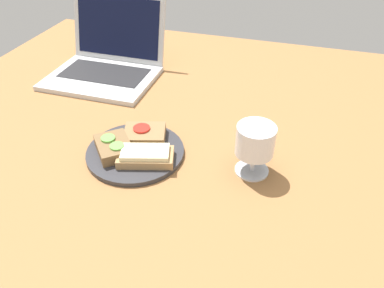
# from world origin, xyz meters

# --- Properties ---
(wooden_table) EXTENTS (1.40, 1.40, 0.03)m
(wooden_table) POSITION_xyz_m (0.00, 0.00, 0.01)
(wooden_table) COLOR #9E6B3D
(wooden_table) RESTS_ON ground
(plate) EXTENTS (0.22, 0.22, 0.01)m
(plate) POSITION_xyz_m (-0.05, -0.05, 0.04)
(plate) COLOR #333338
(plate) RESTS_ON wooden_table
(sandwich_with_cucumber) EXTENTS (0.11, 0.12, 0.03)m
(sandwich_with_cucumber) POSITION_xyz_m (-0.09, -0.07, 0.05)
(sandwich_with_cucumber) COLOR brown
(sandwich_with_cucumber) RESTS_ON plate
(sandwich_with_cheese) EXTENTS (0.13, 0.09, 0.03)m
(sandwich_with_cheese) POSITION_xyz_m (-0.01, -0.08, 0.05)
(sandwich_with_cheese) COLOR #A88456
(sandwich_with_cheese) RESTS_ON plate
(sandwich_with_tomato) EXTENTS (0.11, 0.10, 0.03)m
(sandwich_with_tomato) POSITION_xyz_m (-0.04, -0.01, 0.05)
(sandwich_with_tomato) COLOR #937047
(sandwich_with_tomato) RESTS_ON plate
(wine_glass) EXTENTS (0.08, 0.08, 0.11)m
(wine_glass) POSITION_xyz_m (0.21, -0.03, 0.11)
(wine_glass) COLOR white
(wine_glass) RESTS_ON wooden_table
(laptop) EXTENTS (0.31, 0.29, 0.22)m
(laptop) POSITION_xyz_m (-0.29, 0.29, 0.08)
(laptop) COLOR silver
(laptop) RESTS_ON wooden_table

